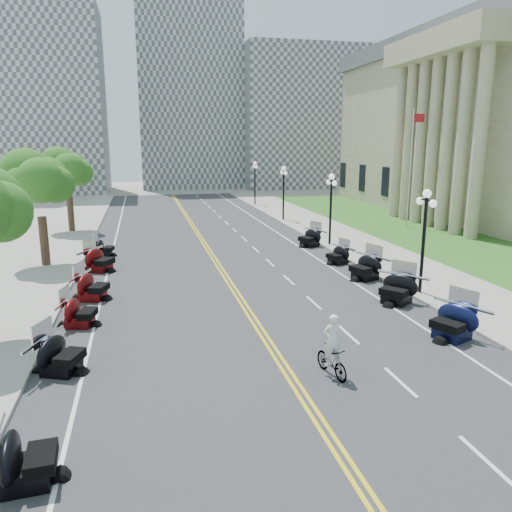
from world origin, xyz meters
TOP-DOWN VIEW (x-y plane):
  - ground at (0.00, 0.00)m, footprint 160.00×160.00m
  - road at (0.00, 10.00)m, footprint 16.00×90.00m
  - centerline_yellow_a at (-0.12, 10.00)m, footprint 0.12×90.00m
  - centerline_yellow_b at (0.12, 10.00)m, footprint 0.12×90.00m
  - edge_line_north at (6.40, 10.00)m, footprint 0.12×90.00m
  - edge_line_south at (-6.40, 10.00)m, footprint 0.12×90.00m
  - lane_dash_4 at (3.20, -8.00)m, footprint 0.12×2.00m
  - lane_dash_5 at (3.20, -4.00)m, footprint 0.12×2.00m
  - lane_dash_6 at (3.20, 0.00)m, footprint 0.12×2.00m
  - lane_dash_7 at (3.20, 4.00)m, footprint 0.12×2.00m
  - lane_dash_8 at (3.20, 8.00)m, footprint 0.12×2.00m
  - lane_dash_9 at (3.20, 12.00)m, footprint 0.12×2.00m
  - lane_dash_10 at (3.20, 16.00)m, footprint 0.12×2.00m
  - lane_dash_11 at (3.20, 20.00)m, footprint 0.12×2.00m
  - lane_dash_12 at (3.20, 24.00)m, footprint 0.12×2.00m
  - lane_dash_13 at (3.20, 28.00)m, footprint 0.12×2.00m
  - lane_dash_14 at (3.20, 32.00)m, footprint 0.12×2.00m
  - lane_dash_15 at (3.20, 36.00)m, footprint 0.12×2.00m
  - lane_dash_16 at (3.20, 40.00)m, footprint 0.12×2.00m
  - lane_dash_17 at (3.20, 44.00)m, footprint 0.12×2.00m
  - lane_dash_18 at (3.20, 48.00)m, footprint 0.12×2.00m
  - lane_dash_19 at (3.20, 52.00)m, footprint 0.12×2.00m
  - sidewalk_north at (10.50, 10.00)m, footprint 5.00×90.00m
  - sidewalk_south at (-10.50, 10.00)m, footprint 5.00×90.00m
  - lawn at (17.50, 18.00)m, footprint 9.00×60.00m
  - distant_block_a at (-18.00, 62.00)m, footprint 18.00×14.00m
  - distant_block_b at (4.00, 68.00)m, footprint 16.00×12.00m
  - distant_block_c at (22.00, 65.00)m, footprint 20.00×14.00m
  - street_lamp_2 at (8.60, 4.00)m, footprint 0.50×1.20m
  - street_lamp_3 at (8.60, 16.00)m, footprint 0.50×1.20m
  - street_lamp_4 at (8.60, 28.00)m, footprint 0.50×1.20m
  - street_lamp_5 at (8.60, 40.00)m, footprint 0.50×1.20m
  - flagpole at (18.00, 22.00)m, footprint 1.10×0.20m
  - tree_3 at (-10.00, 14.00)m, footprint 4.80×4.80m
  - tree_4 at (-10.00, 26.00)m, footprint 4.80×4.80m
  - motorcycle_n_5 at (6.82, -1.25)m, footprint 2.82×2.82m
  - motorcycle_n_6 at (6.88, 3.09)m, footprint 3.03×3.03m
  - motorcycle_n_7 at (7.22, 7.20)m, footprint 2.75×2.75m
  - motorcycle_n_8 at (7.14, 10.86)m, footprint 2.25×2.25m
  - motorcycle_n_9 at (7.16, 16.18)m, footprint 2.66×2.66m
  - motorcycle_s_4 at (-7.00, -6.47)m, footprint 2.10×2.10m
  - motorcycle_s_5 at (-7.06, -0.98)m, footprint 2.56×2.56m
  - motorcycle_s_6 at (-6.94, 3.27)m, footprint 2.25×2.25m
  - motorcycle_s_7 at (-6.76, 6.76)m, footprint 2.59×2.59m
  - motorcycle_s_8 at (-6.82, 12.18)m, footprint 2.92×2.92m
  - motorcycle_s_9 at (-6.82, 16.20)m, footprint 2.06×2.06m
  - bicycle at (1.28, -3.12)m, footprint 0.81×1.71m
  - cyclist_rider at (1.28, -3.12)m, footprint 0.62×0.41m

SIDE VIEW (x-z plane):
  - ground at x=0.00m, z-range 0.00..0.00m
  - road at x=0.00m, z-range 0.00..0.01m
  - centerline_yellow_a at x=-0.12m, z-range 0.01..0.01m
  - centerline_yellow_b at x=0.12m, z-range 0.01..0.01m
  - edge_line_north at x=6.40m, z-range 0.01..0.01m
  - edge_line_south at x=-6.40m, z-range 0.01..0.01m
  - lane_dash_4 at x=3.20m, z-range 0.01..0.01m
  - lane_dash_5 at x=3.20m, z-range 0.01..0.01m
  - lane_dash_6 at x=3.20m, z-range 0.01..0.01m
  - lane_dash_7 at x=3.20m, z-range 0.01..0.01m
  - lane_dash_8 at x=3.20m, z-range 0.01..0.01m
  - lane_dash_9 at x=3.20m, z-range 0.01..0.01m
  - lane_dash_10 at x=3.20m, z-range 0.01..0.01m
  - lane_dash_11 at x=3.20m, z-range 0.01..0.01m
  - lane_dash_12 at x=3.20m, z-range 0.01..0.01m
  - lane_dash_13 at x=3.20m, z-range 0.01..0.01m
  - lane_dash_14 at x=3.20m, z-range 0.01..0.01m
  - lane_dash_15 at x=3.20m, z-range 0.01..0.01m
  - lane_dash_16 at x=3.20m, z-range 0.01..0.01m
  - lane_dash_17 at x=3.20m, z-range 0.01..0.01m
  - lane_dash_18 at x=3.20m, z-range 0.01..0.01m
  - lane_dash_19 at x=3.20m, z-range 0.01..0.01m
  - lawn at x=17.50m, z-range 0.00..0.10m
  - sidewalk_north at x=10.50m, z-range 0.00..0.15m
  - sidewalk_south at x=-10.50m, z-range 0.00..0.15m
  - bicycle at x=1.28m, z-range 0.00..0.99m
  - motorcycle_n_8 at x=7.14m, z-range 0.00..1.23m
  - motorcycle_s_9 at x=-6.82m, z-range 0.00..1.24m
  - motorcycle_s_6 at x=-6.94m, z-range 0.00..1.31m
  - motorcycle_s_4 at x=-7.00m, z-range 0.00..1.37m
  - motorcycle_s_5 at x=-7.06m, z-range 0.00..1.37m
  - motorcycle_n_9 at x=7.16m, z-range 0.00..1.41m
  - motorcycle_s_7 at x=-6.76m, z-range 0.00..1.43m
  - motorcycle_n_5 at x=6.82m, z-range 0.00..1.49m
  - motorcycle_n_7 at x=7.22m, z-range 0.00..1.50m
  - motorcycle_s_8 at x=-6.82m, z-range 0.00..1.50m
  - motorcycle_n_6 at x=6.88m, z-range 0.00..1.51m
  - cyclist_rider at x=1.28m, z-range 0.99..2.69m
  - street_lamp_2 at x=8.60m, z-range 0.15..5.05m
  - street_lamp_3 at x=8.60m, z-range 0.15..5.05m
  - street_lamp_4 at x=8.60m, z-range 0.15..5.05m
  - street_lamp_5 at x=8.60m, z-range 0.15..5.05m
  - tree_3 at x=-10.00m, z-range 0.15..9.35m
  - tree_4 at x=-10.00m, z-range 0.15..9.35m
  - flagpole at x=18.00m, z-range 0.00..10.00m
  - distant_block_c at x=22.00m, z-range 0.00..22.00m
  - distant_block_a at x=-18.00m, z-range 0.00..26.00m
  - distant_block_b at x=4.00m, z-range 0.00..30.00m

